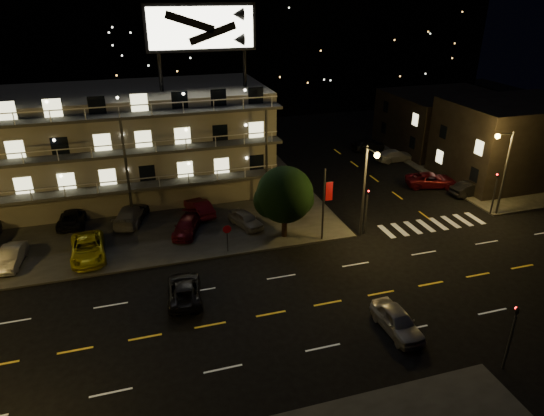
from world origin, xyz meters
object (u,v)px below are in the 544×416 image
object	(u,v)px
lot_car_4	(246,219)
side_car_0	(470,189)
road_car_west	(184,290)
tree	(284,196)
lot_car_2	(88,249)
lot_car_7	(131,214)
road_car_east	(397,321)

from	to	relation	value
lot_car_4	side_car_0	xyz separation A→B (m)	(23.64, 0.43, -0.11)
side_car_0	road_car_west	bearing A→B (deg)	102.81
tree	lot_car_4	distance (m)	4.84
lot_car_2	lot_car_7	world-z (taller)	lot_car_7
lot_car_4	tree	bearing A→B (deg)	-66.73
lot_car_4	road_car_east	xyz separation A→B (m)	(5.48, -16.39, -0.08)
lot_car_7	road_car_west	bearing A→B (deg)	119.59
lot_car_2	side_car_0	bearing A→B (deg)	0.19
lot_car_2	lot_car_4	bearing A→B (deg)	4.23
tree	road_car_east	distance (m)	14.28
lot_car_4	side_car_0	size ratio (longest dim) A/B	0.91
tree	lot_car_4	size ratio (longest dim) A/B	1.58
side_car_0	lot_car_7	bearing A→B (deg)	79.59
side_car_0	lot_car_2	bearing A→B (deg)	88.58
lot_car_2	side_car_0	xyz separation A→B (m)	(36.69, 2.10, -0.20)
lot_car_4	lot_car_7	size ratio (longest dim) A/B	0.74
tree	lot_car_7	world-z (taller)	tree
lot_car_7	road_car_east	distance (m)	25.19
lot_car_2	side_car_0	world-z (taller)	lot_car_2
lot_car_2	side_car_0	size ratio (longest dim) A/B	1.26
lot_car_4	road_car_west	world-z (taller)	lot_car_4
side_car_0	tree	bearing A→B (deg)	93.88
lot_car_7	road_car_west	world-z (taller)	lot_car_7
lot_car_7	side_car_0	distance (m)	33.45
lot_car_2	lot_car_7	xyz separation A→B (m)	(3.41, 5.43, 0.01)
lot_car_2	road_car_east	size ratio (longest dim) A/B	1.25
tree	road_car_west	xyz separation A→B (m)	(-9.22, -6.37, -3.14)
tree	lot_car_2	distance (m)	15.99
road_car_west	lot_car_7	bearing A→B (deg)	-70.75
lot_car_4	road_car_east	size ratio (longest dim) A/B	0.90
tree	road_car_west	distance (m)	11.64
lot_car_4	road_car_west	size ratio (longest dim) A/B	0.81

